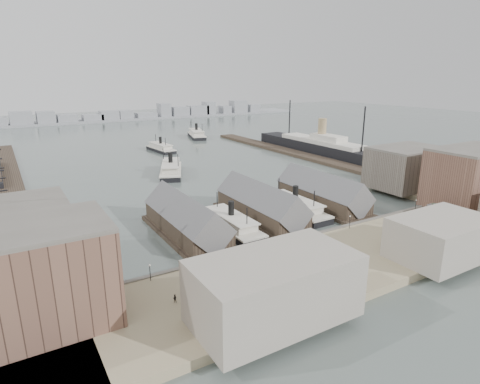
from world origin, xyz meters
TOP-DOWN VIEW (x-y plane):
  - ground at (0.00, 0.00)m, footprint 900.00×900.00m
  - quay at (0.00, -20.00)m, footprint 180.00×30.00m
  - seawall at (0.00, -5.20)m, footprint 180.00×1.20m
  - west_wharf at (-68.00, 100.00)m, footprint 10.00×220.00m
  - east_wharf at (78.00, 90.00)m, footprint 10.00×180.00m
  - ferry_shed_west at (-26.00, 16.88)m, footprint 14.00×42.00m
  - ferry_shed_center at (0.00, 16.88)m, footprint 14.00×42.00m
  - ferry_shed_east at (26.00, 16.88)m, footprint 14.00×42.00m
  - warehouse_west_front at (-70.00, -12.00)m, footprint 32.00×18.00m
  - warehouse_west_back at (-70.00, 18.00)m, footprint 26.00×20.00m
  - warehouse_east_front at (66.00, -12.00)m, footprint 30.00×18.00m
  - warehouse_east_back at (68.00, 15.00)m, footprint 28.00×20.00m
  - street_bldg_center at (20.00, -32.00)m, footprint 24.00×16.00m
  - street_bldg_west at (-30.00, -32.00)m, footprint 30.00×16.00m
  - lamp_post_far_w at (-45.00, -7.00)m, footprint 0.44×0.44m
  - lamp_post_near_w at (-15.00, -7.00)m, footprint 0.44×0.44m
  - lamp_post_near_e at (15.00, -7.00)m, footprint 0.44×0.44m
  - lamp_post_far_e at (45.00, -7.00)m, footprint 0.44×0.44m
  - far_shore at (-2.07, 334.14)m, footprint 500.00×40.00m
  - ferry_docked_west at (-13.00, 13.48)m, footprint 8.26×27.53m
  - ferry_docked_east at (13.00, 15.79)m, footprint 8.66×28.86m
  - ferry_open_near at (-2.08, 89.38)m, footprint 20.81×32.32m
  - ferry_open_mid at (14.48, 147.75)m, footprint 10.47×27.02m
  - ferry_open_far at (56.63, 186.66)m, footprint 17.51×32.73m
  - ocean_steamer at (92.00, 90.43)m, footprint 14.28×104.37m
  - tram at (45.65, -16.55)m, footprint 3.72×10.47m
  - horse_cart_left at (-30.68, -14.77)m, footprint 4.62×3.76m
  - horse_cart_center at (-4.06, -21.64)m, footprint 4.97×1.71m
  - horse_cart_right at (15.97, -22.12)m, footprint 4.84×3.20m
  - pedestrian_0 at (-54.01, -11.79)m, footprint 0.47×0.62m
  - pedestrian_1 at (-43.72, -17.75)m, footprint 1.01×0.94m
  - pedestrian_2 at (-17.30, -8.00)m, footprint 1.26×1.04m
  - pedestrian_3 at (-8.17, -22.55)m, footprint 0.91×1.11m
  - pedestrian_4 at (-5.72, -13.67)m, footprint 0.94×0.93m
  - pedestrian_5 at (14.69, -19.16)m, footprint 0.81×0.80m
  - pedestrian_6 at (26.52, -9.97)m, footprint 0.85×0.70m
  - pedestrian_7 at (34.57, -23.36)m, footprint 0.60×1.05m
  - pedestrian_8 at (40.80, -10.20)m, footprint 1.13×0.75m
  - pedestrian_9 at (47.45, -19.51)m, footprint 0.92×0.72m

SIDE VIEW (x-z plane):
  - ground at x=0.00m, z-range 0.00..0.00m
  - west_wharf at x=-68.00m, z-range 0.00..1.60m
  - east_wharf at x=78.00m, z-range 0.00..1.60m
  - quay at x=0.00m, z-range 0.00..2.00m
  - seawall at x=0.00m, z-range 0.00..2.30m
  - ferry_open_mid at x=14.48m, z-range -2.50..6.92m
  - ferry_docked_west at x=-13.00m, z-range -2.61..7.22m
  - ferry_docked_east at x=13.00m, z-range -2.74..7.57m
  - ferry_open_near at x=-2.08m, z-range -2.96..8.17m
  - ferry_open_far at x=56.63m, z-range -2.97..8.22m
  - pedestrian_0 at x=-54.01m, z-range 2.00..3.62m
  - pedestrian_7 at x=34.57m, z-range 2.00..3.62m
  - horse_cart_left at x=-30.68m, z-range 2.01..3.62m
  - pedestrian_6 at x=26.52m, z-range 2.00..3.64m
  - pedestrian_4 at x=-5.72m, z-range 2.00..3.64m
  - pedestrian_9 at x=47.45m, z-range 2.00..3.65m
  - horse_cart_right at x=15.97m, z-range 2.01..3.64m
  - pedestrian_1 at x=-43.72m, z-range 2.00..3.65m
  - horse_cart_center at x=-4.06m, z-range 2.00..3.66m
  - pedestrian_2 at x=-17.30m, z-range 2.00..3.70m
  - pedestrian_3 at x=-8.17m, z-range 2.00..3.77m
  - pedestrian_8 at x=40.80m, z-range 2.00..3.79m
  - pedestrian_5 at x=14.69m, z-range 2.00..3.80m
  - tram at x=45.65m, z-range 2.04..5.69m
  - far_shore at x=-2.07m, z-range -3.96..11.77m
  - ocean_steamer at x=92.00m, z-range -5.95..14.93m
  - ferry_shed_west at x=-26.00m, z-range -1.66..10.94m
  - ferry_shed_center at x=0.00m, z-range -1.66..10.94m
  - ferry_shed_east at x=26.00m, z-range -1.66..10.94m
  - lamp_post_far_w at x=-45.00m, z-range 2.75..6.67m
  - lamp_post_near_w at x=-15.00m, z-range 2.75..6.67m
  - lamp_post_near_e at x=15.00m, z-range 2.75..6.67m
  - lamp_post_far_e at x=45.00m, z-range 2.75..6.67m
  - street_bldg_center at x=20.00m, z-range 2.00..12.00m
  - street_bldg_west at x=-30.00m, z-range 2.00..14.00m
  - warehouse_west_back at x=-70.00m, z-range 2.00..16.00m
  - warehouse_east_back at x=68.00m, z-range 2.00..17.00m
  - warehouse_west_front at x=-70.00m, z-range 2.00..20.00m
  - warehouse_east_front at x=66.00m, z-range 2.00..21.00m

